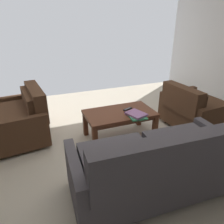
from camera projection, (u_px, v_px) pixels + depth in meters
ground_plane at (115, 148)px, 3.15m from camera, size 5.89×5.40×0.01m
sofa_main at (156, 166)px, 2.19m from camera, size 1.81×0.89×0.87m
loveseat_near at (18, 119)px, 3.28m from camera, size 1.01×1.20×0.81m
coffee_table at (120, 116)px, 3.28m from camera, size 1.08×0.61×0.45m
armchair_side at (193, 110)px, 3.60m from camera, size 0.90×1.04×0.79m
book_stack at (136, 115)px, 3.11m from camera, size 0.30×0.35×0.05m
tv_remote at (128, 109)px, 3.33m from camera, size 0.17×0.10×0.02m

